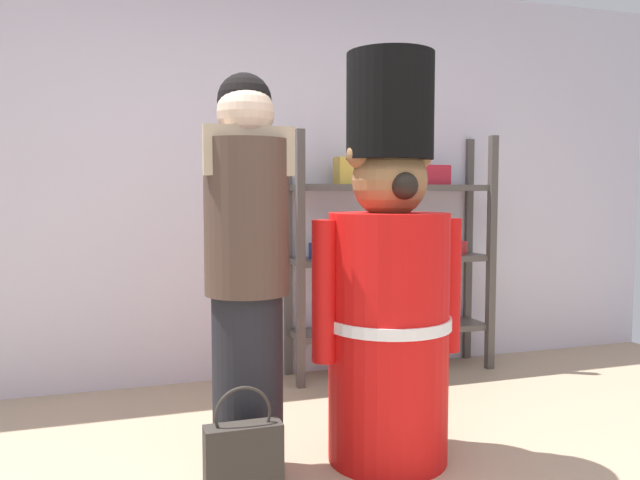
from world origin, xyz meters
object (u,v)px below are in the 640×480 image
at_px(merchandise_shelf, 391,250).
at_px(person_shopper, 247,268).
at_px(teddy_bear_guard, 389,288).
at_px(shopping_bag, 244,463).

relative_size(merchandise_shelf, person_shopper, 0.94).
bearing_deg(person_shopper, merchandise_shelf, 45.30).
xyz_separation_m(teddy_bear_guard, shopping_bag, (-0.70, -0.23, -0.61)).
xyz_separation_m(merchandise_shelf, shopping_bag, (-1.30, -1.50, -0.65)).
distance_m(merchandise_shelf, shopping_bag, 2.09).
height_order(merchandise_shelf, person_shopper, person_shopper).
bearing_deg(shopping_bag, merchandise_shelf, 49.23).
relative_size(person_shopper, shopping_bag, 3.59).
height_order(person_shopper, shopping_bag, person_shopper).
distance_m(teddy_bear_guard, shopping_bag, 0.96).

